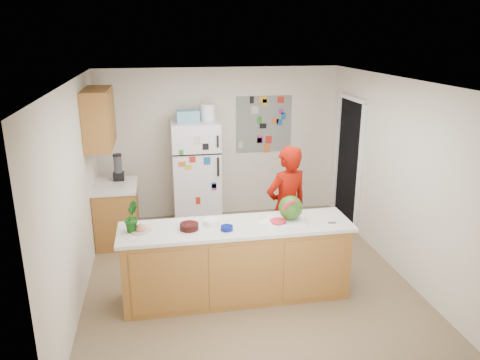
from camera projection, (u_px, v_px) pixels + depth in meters
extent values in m
cube|color=brown|center=(245.00, 275.00, 6.14)|extent=(4.00, 4.50, 0.02)
cube|color=beige|center=(220.00, 143.00, 7.88)|extent=(4.00, 0.02, 2.50)
cube|color=beige|center=(75.00, 193.00, 5.42)|extent=(0.02, 4.50, 2.50)
cube|color=beige|center=(396.00, 175.00, 6.10)|extent=(0.02, 4.50, 2.50)
cube|color=white|center=(246.00, 80.00, 5.38)|extent=(4.00, 4.50, 0.02)
cube|color=black|center=(349.00, 163.00, 7.53)|extent=(0.03, 0.85, 2.04)
cube|color=brown|center=(236.00, 263.00, 5.50)|extent=(2.60, 0.62, 0.88)
cube|color=silver|center=(236.00, 227.00, 5.36)|extent=(2.68, 0.70, 0.04)
cube|color=brown|center=(117.00, 215.00, 6.99)|extent=(0.60, 0.80, 0.86)
cube|color=silver|center=(115.00, 186.00, 6.85)|extent=(0.64, 0.84, 0.04)
cube|color=brown|center=(99.00, 118.00, 6.47)|extent=(0.35, 1.00, 0.80)
cube|color=silver|center=(196.00, 173.00, 7.57)|extent=(0.75, 0.70, 1.70)
cube|color=#5999B2|center=(188.00, 116.00, 7.27)|extent=(0.35, 0.28, 0.18)
cube|color=slate|center=(264.00, 124.00, 7.90)|extent=(0.95, 0.01, 0.95)
imported|color=#730A01|center=(286.00, 208.00, 6.10)|extent=(0.71, 0.58, 1.68)
cylinder|color=black|center=(118.00, 168.00, 7.01)|extent=(0.12, 0.12, 0.38)
cube|color=white|center=(286.00, 220.00, 5.48)|extent=(0.49, 0.40, 0.01)
sphere|color=#2F5519|center=(291.00, 208.00, 5.47)|extent=(0.28, 0.28, 0.28)
cylinder|color=red|center=(278.00, 221.00, 5.41)|extent=(0.18, 0.18, 0.02)
cylinder|color=black|center=(189.00, 226.00, 5.24)|extent=(0.22, 0.22, 0.07)
cylinder|color=white|center=(211.00, 222.00, 5.37)|extent=(0.22, 0.22, 0.06)
cylinder|color=#030F64|center=(227.00, 228.00, 5.22)|extent=(0.17, 0.17, 0.05)
cylinder|color=#CAB098|center=(141.00, 231.00, 5.19)|extent=(0.24, 0.24, 0.02)
cube|color=silver|center=(264.00, 223.00, 5.40)|extent=(0.19, 0.17, 0.02)
cube|color=gray|center=(332.00, 223.00, 5.41)|extent=(0.09, 0.05, 0.01)
imported|color=#0F490F|center=(131.00, 217.00, 5.15)|extent=(0.16, 0.19, 0.34)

